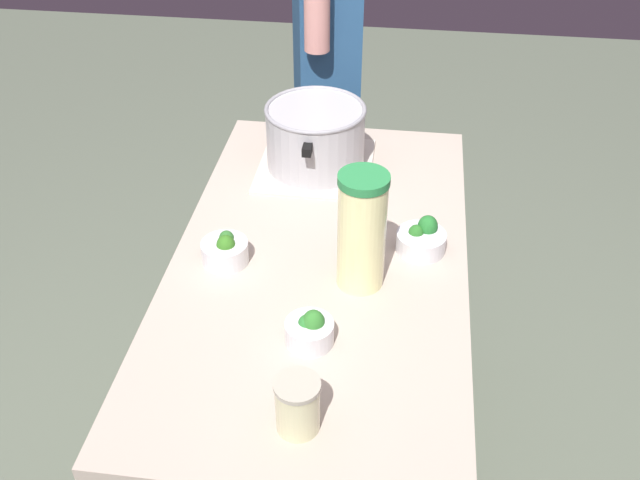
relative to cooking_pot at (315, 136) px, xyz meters
The scene contains 9 objects.
counter_slab 0.71m from the cooking_pot, behind, with size 1.33×0.72×0.94m, color #BCAB9A.
dish_cloth 0.10m from the cooking_pot, 90.00° to the left, with size 0.34×0.32×0.01m, color beige.
cooking_pot is the anchor object (origin of this frame).
lemonade_pitcher 0.53m from the cooking_pot, 160.73° to the right, with size 0.11×0.11×0.29m.
mason_jar 0.94m from the cooking_pot, behind, with size 0.09×0.09×0.12m.
broccoli_bowl_front 0.48m from the cooking_pot, 138.38° to the right, with size 0.12×0.12×0.09m.
broccoli_bowl_center 0.49m from the cooking_pot, 161.33° to the left, with size 0.11×0.11×0.08m.
broccoli_bowl_back 0.71m from the cooking_pot, behind, with size 0.10×0.10×0.08m.
person_cook 0.58m from the cooking_pot, ahead, with size 0.50×0.27×1.64m.
Camera 1 is at (-1.39, -0.19, 2.05)m, focal length 41.03 mm.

